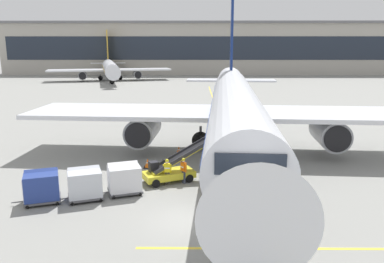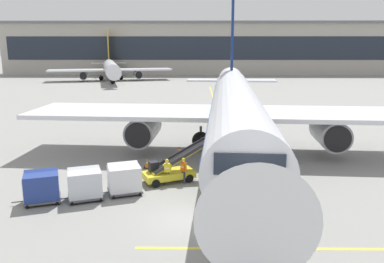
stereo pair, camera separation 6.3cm
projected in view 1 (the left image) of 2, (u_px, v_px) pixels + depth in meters
The scene contains 16 objects.
ground_plane at pixel (186, 220), 20.74m from camera, with size 600.00×600.00×0.00m, color gray.
parked_airplane at pixel (235, 108), 32.80m from camera, with size 34.99×45.07×15.23m.
belt_loader at pixel (172, 169), 26.49m from camera, with size 5.35×3.37×3.00m.
baggage_cart_lead at pixel (124, 178), 24.20m from camera, with size 2.82×2.17×1.91m.
baggage_cart_second at pixel (85, 183), 23.28m from camera, with size 2.82×2.17×1.91m.
baggage_cart_third at pixel (41, 186), 22.83m from camera, with size 2.82×2.17×1.91m.
ground_crew_by_loader at pixel (133, 178), 24.15m from camera, with size 0.57×0.26×1.74m.
ground_crew_by_carts at pixel (132, 172), 25.29m from camera, with size 0.33×0.55×1.74m.
ground_crew_marshaller at pixel (184, 169), 26.01m from camera, with size 0.42×0.47×1.74m.
ground_crew_wingwalker at pixel (167, 170), 25.79m from camera, with size 0.57×0.27×1.74m.
safety_cone_engine_keepout at pixel (179, 150), 33.22m from camera, with size 0.56×0.56×0.64m.
safety_cone_wingtip at pixel (148, 163), 29.45m from camera, with size 0.61×0.61×0.69m.
apron_guidance_line_lead_in at pixel (232, 155), 32.88m from camera, with size 0.20×110.00×0.01m.
apron_guidance_line_stop_bar at pixel (267, 248), 17.80m from camera, with size 12.00×0.20×0.01m.
terminal_building at pixel (235, 48), 127.31m from camera, with size 144.09×21.90×15.98m.
distant_airplane at pixel (110, 68), 100.59m from camera, with size 31.53×39.48×13.26m.
Camera 1 is at (0.49, -19.22, 9.07)m, focal length 36.62 mm.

